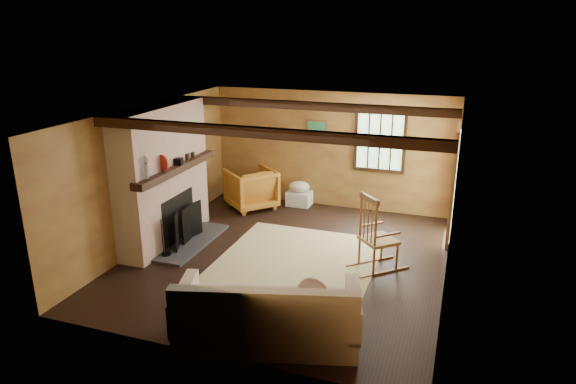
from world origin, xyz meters
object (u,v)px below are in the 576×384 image
at_px(rocking_chair, 376,238).
at_px(laundry_basket, 299,198).
at_px(armchair, 251,188).
at_px(sofa, 268,318).
at_px(fireplace, 164,181).

relative_size(rocking_chair, laundry_basket, 2.47).
height_order(laundry_basket, armchair, armchair).
distance_m(sofa, armchair, 4.81).
distance_m(laundry_basket, armchair, 1.05).
relative_size(fireplace, sofa, 1.02).
height_order(fireplace, laundry_basket, fireplace).
bearing_deg(laundry_basket, armchair, -151.92).
xyz_separation_m(sofa, laundry_basket, (-1.17, 4.82, -0.17)).
xyz_separation_m(sofa, armchair, (-2.07, 4.34, 0.10)).
bearing_deg(laundry_basket, fireplace, -122.39).
height_order(fireplace, rocking_chair, fireplace).
bearing_deg(sofa, fireplace, 125.47).
bearing_deg(sofa, armchair, 100.11).
xyz_separation_m(fireplace, laundry_basket, (1.62, 2.55, -0.95)).
relative_size(sofa, laundry_basket, 4.73).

